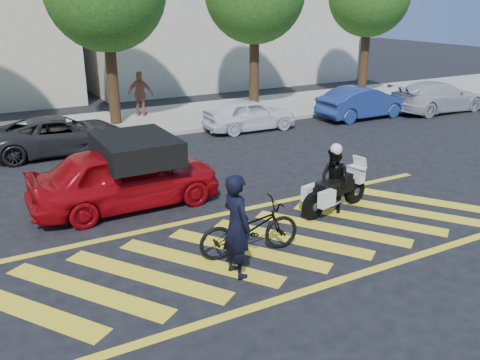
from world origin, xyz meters
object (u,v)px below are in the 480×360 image
red_convertible (126,177)px  parked_right (363,103)px  officer_moto (334,181)px  bicycle (249,229)px  parked_far_right (438,97)px  police_motorcycle (334,191)px  parked_mid_left (61,135)px  parked_mid_right (250,115)px  officer_bike (237,226)px

red_convertible → parked_right: bearing=-68.4°
officer_moto → bicycle: bearing=-83.6°
bicycle → parked_right: bearing=-44.2°
parked_far_right → police_motorcycle: bearing=122.5°
bicycle → parked_mid_left: (-2.00, 9.36, 0.06)m
parked_mid_left → parked_mid_right: parked_mid_right is taller
bicycle → parked_far_right: 16.52m
red_convertible → parked_far_right: (15.92, 4.30, -0.10)m
police_motorcycle → officer_bike: bearing=-168.1°
police_motorcycle → parked_mid_left: (-4.91, 8.42, 0.09)m
parked_right → parked_far_right: bearing=-98.9°
bicycle → parked_far_right: size_ratio=0.45×
bicycle → police_motorcycle: (2.91, 0.94, -0.03)m
officer_bike → parked_mid_left: 10.07m
officer_bike → parked_mid_right: 11.24m
officer_bike → officer_moto: 3.84m
officer_moto → parked_mid_right: 8.40m
bicycle → parked_far_right: bearing=-54.4°
parked_far_right → bicycle: bearing=120.0°
officer_bike → parked_mid_left: officer_bike is taller
officer_bike → red_convertible: officer_bike is taller
officer_moto → parked_mid_right: size_ratio=0.43×
officer_bike → red_convertible: bearing=5.7°
parked_mid_right → police_motorcycle: bearing=166.8°
parked_right → parked_mid_left: bearing=86.2°
bicycle → parked_mid_right: (5.14, 9.04, 0.07)m
officer_bike → police_motorcycle: 3.88m
officer_moto → parked_mid_right: bearing=152.8°
officer_bike → bicycle: (0.62, 0.60, -0.44)m
parked_mid_left → parked_mid_right: bearing=-91.5°
police_motorcycle → parked_far_right: size_ratio=0.46×
officer_bike → parked_right: 14.44m
police_motorcycle → officer_moto: (-0.02, 0.01, 0.26)m
red_convertible → officer_bike: bearing=-169.6°
bicycle → police_motorcycle: bicycle is taller
police_motorcycle → parked_mid_right: 8.40m
police_motorcycle → parked_mid_left: 9.75m
parked_mid_right → red_convertible: bearing=131.4°
bicycle → police_motorcycle: 3.06m
police_motorcycle → red_convertible: bearing=136.3°
officer_bike → bicycle: officer_bike is taller
parked_mid_right → parked_mid_left: bearing=89.6°
bicycle → red_convertible: red_convertible is taller
bicycle → parked_mid_right: 10.40m
officer_bike → police_motorcycle: size_ratio=0.91×
bicycle → parked_mid_left: 9.57m
parked_mid_right → parked_far_right: parked_far_right is taller
parked_far_right → officer_bike: bearing=120.8°
police_motorcycle → parked_mid_right: size_ratio=0.60×
officer_moto → parked_mid_right: officer_moto is taller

